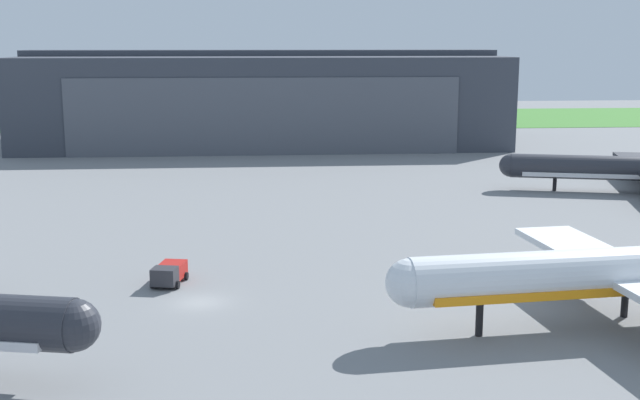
% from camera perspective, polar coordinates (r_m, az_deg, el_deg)
% --- Properties ---
extents(ground_plane, '(440.00, 440.00, 0.00)m').
position_cam_1_polar(ground_plane, '(69.23, -8.39, -7.12)').
color(ground_plane, slate).
extents(grass_field_strip, '(440.00, 56.00, 0.08)m').
position_cam_1_polar(grass_field_strip, '(225.39, -5.83, 5.64)').
color(grass_field_strip, '#427F34').
rests_on(grass_field_strip, ground_plane).
extents(maintenance_hangar, '(97.33, 39.00, 19.47)m').
position_cam_1_polar(maintenance_hangar, '(173.16, -4.01, 7.08)').
color(maintenance_hangar, '#383D47').
rests_on(maintenance_hangar, ground_plane).
extents(airliner_near_left, '(36.95, 31.80, 12.54)m').
position_cam_1_polar(airliner_near_left, '(65.96, 20.59, -4.82)').
color(airliner_near_left, silver).
rests_on(airliner_near_left, ground_plane).
extents(ops_van, '(3.20, 4.89, 1.87)m').
position_cam_1_polar(ops_van, '(74.42, -10.53, -5.04)').
color(ops_van, '#2D2D33').
rests_on(ops_van, ground_plane).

